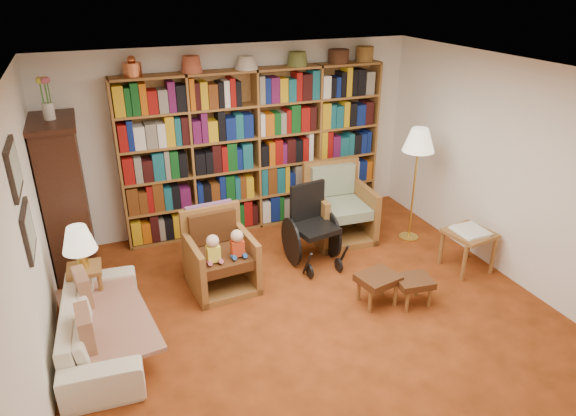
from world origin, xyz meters
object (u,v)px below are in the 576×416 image
armchair_sage (336,209)px  footstool_a (378,281)px  armchair_leather (219,255)px  wheelchair (312,227)px  floor_lamp (419,145)px  footstool_b (413,283)px  side_table_papers (469,238)px  sofa (102,324)px  side_table_lamp (86,281)px

armchair_sage → footstool_a: (-0.33, -1.66, -0.09)m
armchair_leather → wheelchair: wheelchair is taller
armchair_leather → floor_lamp: bearing=2.7°
armchair_leather → wheelchair: (1.21, 0.10, 0.08)m
wheelchair → footstool_b: (0.63, -1.29, -0.19)m
armchair_sage → side_table_papers: 1.77m
footstool_a → sofa: bearing=172.6°
sofa → footstool_b: bearing=-94.9°
sofa → footstool_b: size_ratio=4.19×
wheelchair → floor_lamp: bearing=1.0°
sofa → side_table_papers: side_table_papers is taller
wheelchair → floor_lamp: size_ratio=0.64×
side_table_papers → armchair_leather: bearing=164.3°
side_table_papers → footstool_a: 1.41m
footstool_b → armchair_leather: bearing=146.9°
armchair_sage → side_table_papers: (1.06, -1.42, 0.04)m
side_table_lamp → footstool_a: side_table_lamp is taller
armchair_sage → floor_lamp: floor_lamp is taller
armchair_sage → footstool_a: size_ratio=2.09×
sofa → side_table_lamp: (-0.10, 0.63, 0.13)m
armchair_leather → side_table_papers: (2.87, -0.80, 0.05)m
footstool_a → footstool_b: footstool_a is taller
side_table_lamp → wheelchair: wheelchair is taller
wheelchair → footstool_b: bearing=-64.2°
side_table_papers → floor_lamp: bearing=101.1°
side_table_papers → footstool_a: size_ratio=1.20×
side_table_lamp → armchair_leather: 1.43m
sofa → floor_lamp: bearing=-74.3°
side_table_lamp → armchair_sage: (3.24, 0.66, -0.00)m
footstool_b → side_table_lamp: bearing=160.6°
floor_lamp → footstool_a: size_ratio=3.23×
side_table_papers → footstool_a: side_table_papers is taller
wheelchair → footstool_b: wheelchair is taller
sofa → armchair_sage: (3.14, 1.29, 0.13)m
side_table_lamp → side_table_papers: bearing=-10.1°
footstool_b → side_table_papers: bearing=20.6°
footstool_a → floor_lamp: bearing=44.1°
sofa → footstool_b: sofa is taller
armchair_sage → footstool_b: armchair_sage is taller
side_table_lamp → footstool_a: 3.08m
side_table_lamp → footstool_a: bearing=-18.9°
side_table_lamp → floor_lamp: 4.23m
armchair_leather → side_table_papers: bearing=-15.7°
side_table_papers → footstool_a: bearing=-170.4°
side_table_lamp → footstool_b: (3.26, -1.15, -0.12)m
footstool_a → wheelchair: bearing=103.5°
armchair_sage → side_table_papers: size_ratio=1.75×
wheelchair → side_table_papers: (1.66, -0.91, -0.03)m
armchair_sage → floor_lamp: 1.38m
sofa → side_table_papers: bearing=-87.4°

